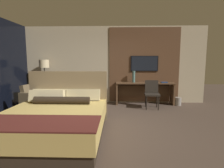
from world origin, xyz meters
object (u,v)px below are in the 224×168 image
object	(u,v)px
desk_chair	(152,91)
vase_tall	(134,77)
book	(164,82)
desk	(145,89)
floor_lamp	(44,67)
tv	(144,64)
armchair_by_window	(37,100)
waste_bin	(178,101)
bed	(55,120)

from	to	relation	value
desk_chair	vase_tall	distance (m)	0.91
vase_tall	book	xyz separation A→B (m)	(1.07, -0.12, -0.19)
desk	floor_lamp	distance (m)	3.68
tv	desk_chair	xyz separation A→B (m)	(0.16, -0.73, -0.90)
vase_tall	armchair_by_window	bearing A→B (deg)	-168.08
desk	waste_bin	world-z (taller)	desk
desk	armchair_by_window	xyz separation A→B (m)	(-3.65, -0.65, -0.27)
tv	vase_tall	size ratio (longest dim) A/B	2.43
waste_bin	desk_chair	bearing A→B (deg)	-159.64
desk	waste_bin	xyz separation A→B (m)	(1.15, -0.17, -0.40)
book	waste_bin	distance (m)	0.82
tv	book	distance (m)	0.98
bed	book	distance (m)	4.03
desk_chair	floor_lamp	bearing A→B (deg)	177.36
floor_lamp	book	xyz separation A→B (m)	(4.27, -0.00, -0.53)
desk	book	bearing A→B (deg)	-6.71
desk_chair	book	size ratio (longest dim) A/B	4.15
desk_chair	armchair_by_window	size ratio (longest dim) A/B	0.99
armchair_by_window	waste_bin	bearing A→B (deg)	-76.52
bed	tv	xyz separation A→B (m)	(2.27, 2.98, 1.12)
desk	waste_bin	size ratio (longest dim) A/B	7.32
desk_chair	book	xyz separation A→B (m)	(0.52, 0.46, 0.25)
desk	book	world-z (taller)	book
tv	book	xyz separation A→B (m)	(0.67, -0.26, -0.66)
desk	waste_bin	distance (m)	1.23
desk	book	xyz separation A→B (m)	(0.67, -0.08, 0.26)
book	desk_chair	bearing A→B (deg)	-138.17
armchair_by_window	vase_tall	xyz separation A→B (m)	(3.26, 0.69, 0.72)
armchair_by_window	waste_bin	world-z (taller)	armchair_by_window
tv	waste_bin	xyz separation A→B (m)	(1.15, -0.36, -1.32)
bed	desk_chair	distance (m)	3.32
desk_chair	vase_tall	size ratio (longest dim) A/B	2.24
desk_chair	floor_lamp	size ratio (longest dim) A/B	0.57
armchair_by_window	desk	bearing A→B (deg)	-72.10
bed	waste_bin	bearing A→B (deg)	37.54
desk	armchair_by_window	size ratio (longest dim) A/B	2.22
armchair_by_window	book	bearing A→B (deg)	-74.68
vase_tall	waste_bin	distance (m)	1.78
bed	armchair_by_window	world-z (taller)	bed
tv	waste_bin	world-z (taller)	tv
floor_lamp	waste_bin	world-z (taller)	floor_lamp
desk_chair	waste_bin	bearing A→B (deg)	24.85
vase_tall	book	world-z (taller)	vase_tall
floor_lamp	desk_chair	bearing A→B (deg)	-7.13
desk_chair	desk	bearing A→B (deg)	110.42
bed	floor_lamp	bearing A→B (deg)	115.96
floor_lamp	vase_tall	distance (m)	3.22
armchair_by_window	waste_bin	distance (m)	4.83
bed	vase_tall	xyz separation A→B (m)	(1.87, 2.84, 0.65)
tv	armchair_by_window	distance (m)	3.93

